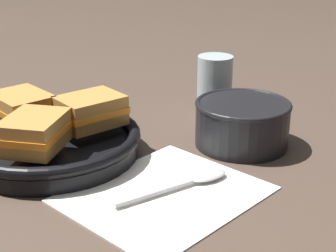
{
  "coord_description": "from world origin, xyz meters",
  "views": [
    {
      "loc": [
        -0.5,
        -0.49,
        0.33
      ],
      "look_at": [
        0.02,
        0.05,
        0.04
      ],
      "focal_mm": 55.0,
      "sensor_mm": 36.0,
      "label": 1
    }
  ],
  "objects": [
    {
      "name": "napkin",
      "position": [
        -0.09,
        -0.06,
        0.0
      ],
      "size": [
        0.25,
        0.22,
        0.0
      ],
      "color": "white",
      "rests_on": "ground_plane"
    },
    {
      "name": "drinking_glass",
      "position": [
        0.18,
        0.1,
        0.06
      ],
      "size": [
        0.06,
        0.06,
        0.11
      ],
      "color": "silver",
      "rests_on": "ground_plane"
    },
    {
      "name": "soup_bowl",
      "position": [
        0.11,
        -0.02,
        0.04
      ],
      "size": [
        0.15,
        0.15,
        0.07
      ],
      "color": "black",
      "rests_on": "ground_plane"
    },
    {
      "name": "sandwich_near_right",
      "position": [
        -0.14,
        0.21,
        0.06
      ],
      "size": [
        0.08,
        0.1,
        0.05
      ],
      "rotation": [
        0.0,
        0.0,
        9.39
      ],
      "color": "#B27A38",
      "rests_on": "skillet"
    },
    {
      "name": "sandwich_near_left",
      "position": [
        -0.07,
        0.13,
        0.06
      ],
      "size": [
        0.1,
        0.08,
        0.05
      ],
      "rotation": [
        0.0,
        0.0,
        7.77
      ],
      "color": "#B27A38",
      "rests_on": "skillet"
    },
    {
      "name": "skillet",
      "position": [
        -0.13,
        0.15,
        0.02
      ],
      "size": [
        0.27,
        0.37,
        0.04
      ],
      "color": "black",
      "rests_on": "ground_plane"
    },
    {
      "name": "spoon",
      "position": [
        -0.04,
        -0.06,
        0.01
      ],
      "size": [
        0.17,
        0.05,
        0.01
      ],
      "rotation": [
        0.0,
        0.0,
        -0.19
      ],
      "color": "#B7B7BC",
      "rests_on": "napkin"
    },
    {
      "name": "sandwich_far_left",
      "position": [
        -0.18,
        0.11,
        0.06
      ],
      "size": [
        0.12,
        0.12,
        0.05
      ],
      "rotation": [
        0.0,
        0.0,
        11.59
      ],
      "color": "#B27A38",
      "rests_on": "skillet"
    },
    {
      "name": "ground_plane",
      "position": [
        0.0,
        0.0,
        0.0
      ],
      "size": [
        4.0,
        4.0,
        0.0
      ],
      "primitive_type": "plane",
      "color": "#47382D"
    }
  ]
}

